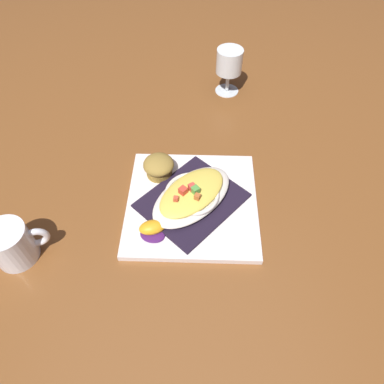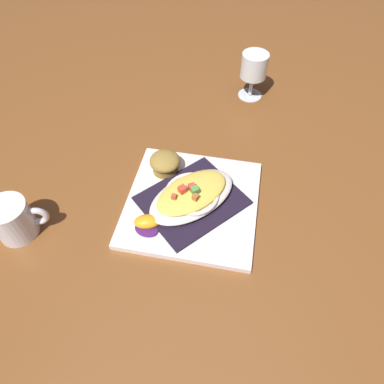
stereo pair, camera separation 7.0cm
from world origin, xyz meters
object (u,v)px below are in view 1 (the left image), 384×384
at_px(coffee_mug, 13,245).
at_px(stemmed_glass, 229,64).
at_px(muffin, 159,166).
at_px(square_plate, 192,203).
at_px(gratin_dish, 192,194).
at_px(orange_garnish, 152,229).

bearing_deg(coffee_mug, stemmed_glass, 41.63).
bearing_deg(muffin, square_plate, -55.92).
relative_size(gratin_dish, orange_garnish, 3.73).
bearing_deg(coffee_mug, gratin_dish, 10.80).
relative_size(gratin_dish, muffin, 3.32).
relative_size(muffin, stemmed_glass, 0.54).
bearing_deg(coffee_mug, orange_garnish, 0.84).
xyz_separation_m(coffee_mug, stemmed_glass, (0.50, 0.44, 0.05)).
height_order(square_plate, orange_garnish, orange_garnish).
xyz_separation_m(square_plate, gratin_dish, (-0.00, -0.00, 0.03)).
relative_size(muffin, coffee_mug, 0.62).
distance_m(square_plate, coffee_mug, 0.34).
bearing_deg(orange_garnish, coffee_mug, -179.16).
distance_m(gratin_dish, coffee_mug, 0.34).
height_order(gratin_dish, orange_garnish, gratin_dish).
distance_m(muffin, coffee_mug, 0.32).
height_order(orange_garnish, coffee_mug, coffee_mug).
height_order(coffee_mug, stemmed_glass, stemmed_glass).
distance_m(orange_garnish, stemmed_glass, 0.51).
bearing_deg(coffee_mug, square_plate, 10.82).
xyz_separation_m(square_plate, coffee_mug, (-0.34, -0.06, 0.03)).
distance_m(square_plate, muffin, 0.11).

